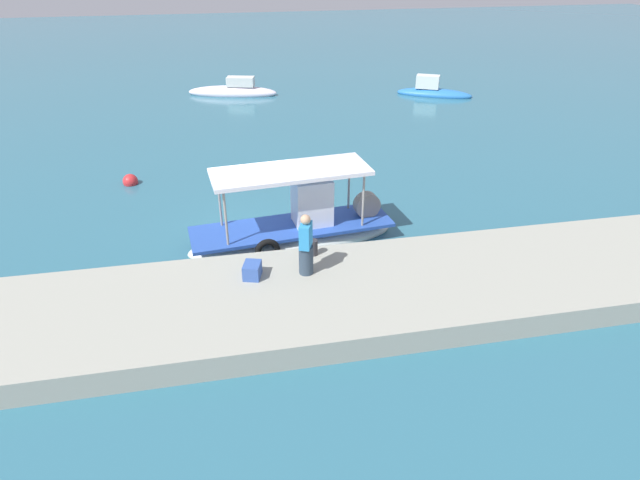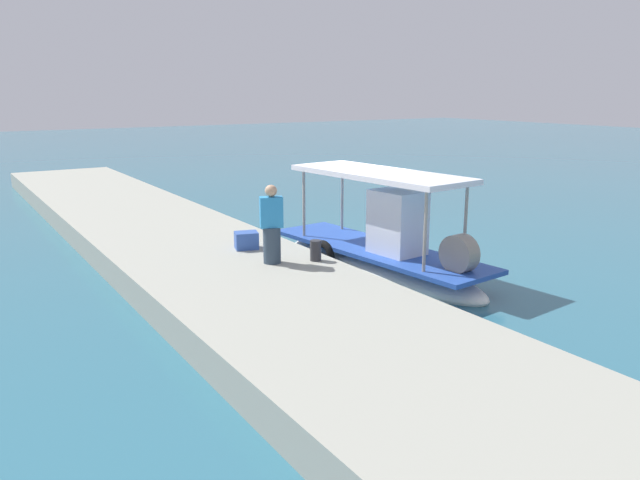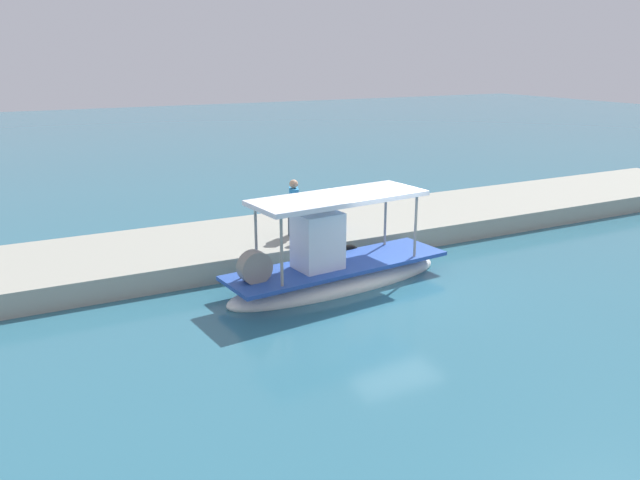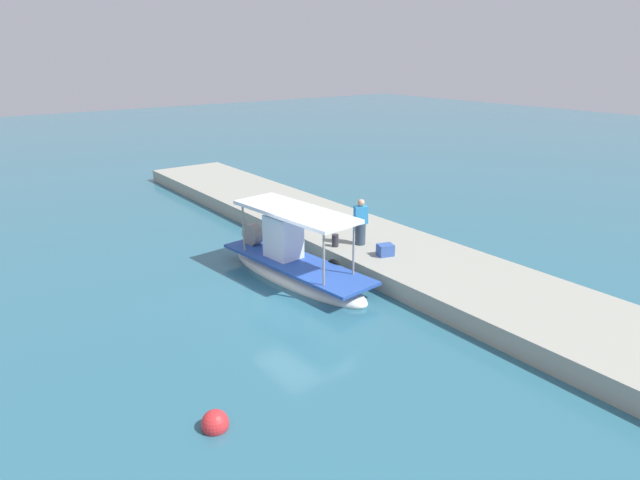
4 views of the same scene
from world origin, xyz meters
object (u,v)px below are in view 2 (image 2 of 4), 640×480
Objects in this scene: main_fishing_boat at (380,255)px; mooring_bollard at (316,250)px; marker_buoy at (411,207)px; fisherman_near_bollard at (272,228)px; cargo_crate at (246,240)px.

mooring_bollard is at bearing -84.39° from main_fishing_boat.
mooring_bollard is 0.79× the size of marker_buoy.
main_fishing_boat is at bearing 86.67° from fisherman_near_bollard.
marker_buoy is at bearing 122.25° from fisherman_near_bollard.
mooring_bollard is at bearing 68.11° from fisherman_near_bollard.
marker_buoy is (-5.67, 7.57, -0.73)m from mooring_bollard.
main_fishing_boat is 1.96m from mooring_bollard.
marker_buoy is at bearing 115.25° from cargo_crate.
main_fishing_boat is at bearing 95.61° from mooring_bollard.
mooring_bollard is at bearing -53.14° from marker_buoy.
fisherman_near_bollard is 1.08m from mooring_bollard.
main_fishing_boat reaches higher than mooring_bollard.
main_fishing_boat is 2.94m from fisherman_near_bollard.
cargo_crate is (-1.38, 0.07, -0.56)m from fisherman_near_bollard.
cargo_crate is at bearing 177.15° from fisherman_near_bollard.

